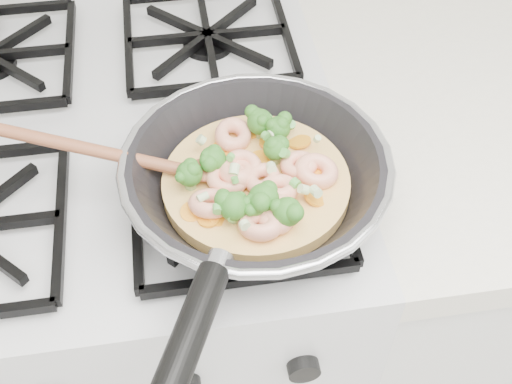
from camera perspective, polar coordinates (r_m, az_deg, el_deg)
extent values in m
cube|color=silver|center=(1.19, -9.51, -10.58)|extent=(0.60, 0.60, 0.90)
cube|color=black|center=(0.83, -13.49, 5.92)|extent=(0.56, 0.56, 0.02)
torus|color=#B7B7BE|center=(0.67, 0.00, 2.54)|extent=(0.29, 0.29, 0.01)
cylinder|color=black|center=(0.55, -6.98, -15.08)|extent=(0.11, 0.19, 0.03)
cylinder|color=#F9C76C|center=(0.70, 0.00, 0.73)|extent=(0.20, 0.20, 0.02)
ellipsoid|color=#9C5838|center=(0.69, -4.16, 1.99)|extent=(0.05, 0.04, 0.01)
cylinder|color=#9C5838|center=(0.70, -15.97, 3.97)|extent=(0.26, 0.07, 0.08)
torus|color=#FFB896|center=(0.65, 1.85, -1.93)|extent=(0.06, 0.06, 0.03)
torus|color=#FFB896|center=(0.68, -2.48, 1.22)|extent=(0.05, 0.06, 0.02)
torus|color=#FFB896|center=(0.69, 3.74, 2.37)|extent=(0.05, 0.05, 0.02)
torus|color=#FFB896|center=(0.72, -2.02, 4.99)|extent=(0.07, 0.07, 0.03)
torus|color=#FFB896|center=(0.69, 5.29, 1.82)|extent=(0.06, 0.06, 0.03)
torus|color=#FFB896|center=(0.68, -1.75, 1.77)|extent=(0.06, 0.06, 0.03)
torus|color=#FFB896|center=(0.64, 0.40, -2.83)|extent=(0.06, 0.06, 0.02)
torus|color=#FFB896|center=(0.68, 0.58, 1.16)|extent=(0.06, 0.06, 0.02)
torus|color=#FFB896|center=(0.66, -3.99, -1.01)|extent=(0.05, 0.06, 0.03)
torus|color=#FFB896|center=(0.67, 2.02, 0.25)|extent=(0.04, 0.05, 0.02)
torus|color=#FFB896|center=(0.69, -1.17, 2.24)|extent=(0.06, 0.06, 0.03)
ellipsoid|color=#3C7F29|center=(0.63, 2.76, -1.74)|extent=(0.04, 0.04, 0.03)
ellipsoid|color=#3C7F29|center=(0.71, 1.94, 5.57)|extent=(0.04, 0.04, 0.03)
ellipsoid|color=#3C7F29|center=(0.69, 1.69, 3.84)|extent=(0.03, 0.03, 0.03)
ellipsoid|color=#3C7F29|center=(0.68, -3.78, 2.87)|extent=(0.04, 0.04, 0.03)
ellipsoid|color=#3C7F29|center=(0.64, -1.97, -1.26)|extent=(0.04, 0.04, 0.03)
ellipsoid|color=#3C7F29|center=(0.67, -5.84, 1.61)|extent=(0.04, 0.04, 0.03)
ellipsoid|color=#3C7F29|center=(0.64, -0.11, -1.10)|extent=(0.03, 0.03, 0.02)
ellipsoid|color=#3C7F29|center=(0.64, 0.67, -0.57)|extent=(0.04, 0.04, 0.03)
ellipsoid|color=#3C7F29|center=(0.72, 0.35, 6.15)|extent=(0.04, 0.04, 0.03)
cylinder|color=#FE9F20|center=(0.67, 5.19, -0.44)|extent=(0.04, 0.04, 0.01)
cylinder|color=#FE9F20|center=(0.66, -5.65, -1.75)|extent=(0.03, 0.03, 0.01)
cylinder|color=#FE9F20|center=(0.71, 0.39, 2.93)|extent=(0.04, 0.04, 0.00)
cylinder|color=#FE9F20|center=(0.68, 2.23, 0.24)|extent=(0.03, 0.03, 0.00)
cylinder|color=#FE9F20|center=(0.73, 3.81, 4.40)|extent=(0.04, 0.04, 0.01)
cylinder|color=#FE9F20|center=(0.69, 5.11, 1.13)|extent=(0.04, 0.04, 0.01)
cylinder|color=#FE9F20|center=(0.74, -0.46, 5.39)|extent=(0.03, 0.03, 0.00)
cylinder|color=#FE9F20|center=(0.71, -2.02, 3.35)|extent=(0.03, 0.03, 0.01)
cylinder|color=#FE9F20|center=(0.65, -4.14, -2.31)|extent=(0.02, 0.02, 0.00)
cylinder|color=#FE9F20|center=(0.72, -3.02, 3.60)|extent=(0.03, 0.03, 0.01)
cylinder|color=#FE9F20|center=(0.71, -3.94, 3.26)|extent=(0.03, 0.03, 0.01)
cylinder|color=#FE9F20|center=(0.72, 1.22, 4.32)|extent=(0.03, 0.03, 0.01)
cylinder|color=#FE9F20|center=(0.65, -3.34, -2.12)|extent=(0.03, 0.03, 0.01)
cylinder|color=#57B247|center=(0.64, -1.03, -0.84)|extent=(0.01, 0.01, 0.01)
cylinder|color=#57B247|center=(0.72, 1.05, 6.55)|extent=(0.01, 0.01, 0.01)
cylinder|color=beige|center=(0.62, -0.99, -2.90)|extent=(0.01, 0.01, 0.01)
cylinder|color=beige|center=(0.65, 5.25, 0.04)|extent=(0.01, 0.01, 0.01)
cylinder|color=#57B247|center=(0.66, 3.44, 0.76)|extent=(0.01, 0.01, 0.01)
cylinder|color=#57B247|center=(0.73, -0.11, 6.77)|extent=(0.01, 0.01, 0.01)
cylinder|color=#57B247|center=(0.66, -1.86, 1.06)|extent=(0.01, 0.01, 0.01)
cylinder|color=beige|center=(0.71, 5.37, 4.65)|extent=(0.01, 0.01, 0.01)
cylinder|color=#57B247|center=(0.63, -3.37, -1.48)|extent=(0.01, 0.01, 0.01)
cylinder|color=#57B247|center=(0.71, 0.87, 4.91)|extent=(0.01, 0.01, 0.01)
cylinder|color=#57B247|center=(0.73, 3.09, 5.88)|extent=(0.01, 0.01, 0.01)
cylinder|color=beige|center=(0.66, -1.91, 1.99)|extent=(0.01, 0.01, 0.01)
cylinder|color=#57B247|center=(0.71, 0.08, 6.12)|extent=(0.01, 0.01, 0.01)
cylinder|color=#57B247|center=(0.63, -2.07, -2.15)|extent=(0.01, 0.01, 0.01)
cylinder|color=#57B247|center=(0.68, -2.23, 3.06)|extent=(0.01, 0.01, 0.01)
cylinder|color=beige|center=(0.65, 3.09, -1.26)|extent=(0.01, 0.01, 0.01)
cylinder|color=beige|center=(0.71, -4.82, 4.55)|extent=(0.01, 0.01, 0.01)
cylinder|color=#57B247|center=(0.63, -2.71, -1.11)|extent=(0.01, 0.01, 0.01)
cylinder|color=beige|center=(0.67, 1.34, 2.12)|extent=(0.01, 0.01, 0.01)
cylinder|color=beige|center=(0.71, 1.55, 5.21)|extent=(0.01, 0.01, 0.01)
cylinder|color=beige|center=(0.65, -4.67, -0.44)|extent=(0.01, 0.01, 0.01)
cylinder|color=#57B247|center=(0.68, 2.51, 3.42)|extent=(0.01, 0.01, 0.01)
cylinder|color=beige|center=(0.66, 4.19, 0.23)|extent=(0.01, 0.01, 0.01)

